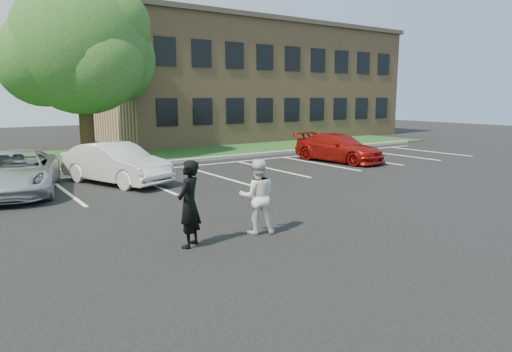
{
  "coord_description": "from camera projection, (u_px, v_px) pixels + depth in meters",
  "views": [
    {
      "loc": [
        -5.96,
        -7.66,
        3.08
      ],
      "look_at": [
        0.0,
        1.0,
        1.25
      ],
      "focal_mm": 32.0,
      "sensor_mm": 36.0,
      "label": 1
    }
  ],
  "objects": [
    {
      "name": "curb",
      "position": [
        113.0,
        167.0,
        19.81
      ],
      "size": [
        40.0,
        0.3,
        0.15
      ],
      "primitive_type": "cube",
      "color": "gray",
      "rests_on": "ground"
    },
    {
      "name": "man_white_shirt",
      "position": [
        257.0,
        197.0,
        10.3
      ],
      "size": [
        1.03,
        0.95,
        1.71
      ],
      "primitive_type": "imported",
      "rotation": [
        0.0,
        0.0,
        2.68
      ],
      "color": "silver",
      "rests_on": "ground"
    },
    {
      "name": "car_red_compact",
      "position": [
        339.0,
        148.0,
        21.84
      ],
      "size": [
        2.53,
        4.8,
        1.33
      ],
      "primitive_type": "imported",
      "rotation": [
        0.0,
        0.0,
        0.15
      ],
      "color": "maroon",
      "rests_on": "ground"
    },
    {
      "name": "car_silver_minivan",
      "position": [
        17.0,
        173.0,
        14.58
      ],
      "size": [
        3.46,
        5.36,
        1.37
      ],
      "primitive_type": "imported",
      "rotation": [
        0.0,
        0.0,
        -0.26
      ],
      "color": "silver",
      "rests_on": "ground"
    },
    {
      "name": "stall_lines",
      "position": [
        172.0,
        175.0,
        18.13
      ],
      "size": [
        34.0,
        5.36,
        0.01
      ],
      "color": "white",
      "rests_on": "ground"
    },
    {
      "name": "car_white_sedan",
      "position": [
        116.0,
        163.0,
        16.3
      ],
      "size": [
        3.04,
        4.67,
        1.45
      ],
      "primitive_type": "imported",
      "rotation": [
        0.0,
        0.0,
        0.37
      ],
      "color": "silver",
      "rests_on": "ground"
    },
    {
      "name": "ground_plane",
      "position": [
        282.0,
        238.0,
        10.08
      ],
      "size": [
        90.0,
        90.0,
        0.0
      ],
      "primitive_type": "plane",
      "color": "black",
      "rests_on": "ground"
    },
    {
      "name": "office_building",
      "position": [
        251.0,
        83.0,
        35.04
      ],
      "size": [
        22.4,
        10.4,
        8.3
      ],
      "color": "#977654",
      "rests_on": "ground"
    },
    {
      "name": "grass_strip",
      "position": [
        88.0,
        158.0,
        23.06
      ],
      "size": [
        44.0,
        8.0,
        0.08
      ],
      "primitive_type": "cube",
      "color": "#1A4B19",
      "rests_on": "ground"
    },
    {
      "name": "tree",
      "position": [
        83.0,
        50.0,
        22.3
      ],
      "size": [
        7.8,
        7.2,
        8.8
      ],
      "color": "black",
      "rests_on": "ground"
    },
    {
      "name": "man_black_suit",
      "position": [
        189.0,
        204.0,
        9.36
      ],
      "size": [
        0.79,
        0.76,
        1.82
      ],
      "primitive_type": "imported",
      "rotation": [
        0.0,
        0.0,
        3.83
      ],
      "color": "black",
      "rests_on": "ground"
    }
  ]
}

